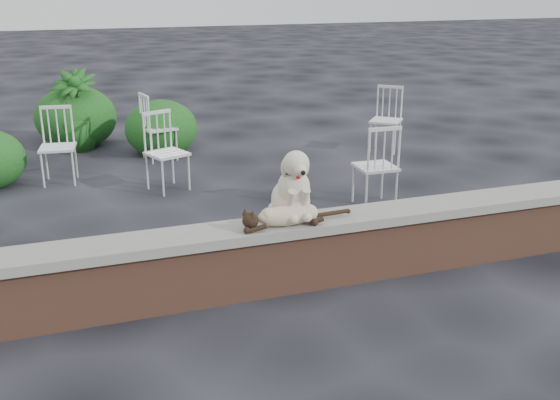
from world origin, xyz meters
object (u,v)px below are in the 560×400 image
object	(u,v)px
chair_a	(167,152)
potted_plant_b	(75,110)
cat	(288,214)
chair_d	(386,119)
chair_e	(159,127)
chair_b	(57,146)
dog	(291,182)
chair_c	(376,165)

from	to	relation	value
chair_a	potted_plant_b	world-z (taller)	potted_plant_b
cat	chair_d	size ratio (longest dim) A/B	1.18
chair_e	chair_b	bearing A→B (deg)	105.74
cat	chair_d	bearing A→B (deg)	53.66
chair_e	dog	bearing A→B (deg)	174.18
dog	cat	size ratio (longest dim) A/B	0.55
chair_d	chair_b	size ratio (longest dim) A/B	1.00
chair_b	chair_e	size ratio (longest dim) A/B	1.00
chair_b	chair_e	world-z (taller)	same
chair_c	chair_a	world-z (taller)	same
potted_plant_b	dog	bearing A→B (deg)	-74.37
chair_e	potted_plant_b	bearing A→B (deg)	36.92
cat	chair_c	xyz separation A→B (m)	(1.64, 1.67, -0.20)
chair_a	potted_plant_b	xyz separation A→B (m)	(-0.93, 2.37, 0.12)
chair_c	chair_e	xyz separation A→B (m)	(-1.96, 2.74, 0.00)
dog	chair_b	xyz separation A→B (m)	(-1.76, 3.58, -0.41)
chair_a	potted_plant_b	distance (m)	2.55
dog	potted_plant_b	size ratio (longest dim) A/B	0.51
chair_d	chair_b	world-z (taller)	same
chair_c	dog	bearing A→B (deg)	46.33
cat	chair_d	xyz separation A→B (m)	(2.91, 3.81, -0.20)
dog	chair_e	distance (m)	4.31
chair_d	cat	bearing A→B (deg)	-87.23
chair_e	potted_plant_b	distance (m)	1.44
chair_c	chair_b	bearing A→B (deg)	-29.74
chair_c	chair_a	bearing A→B (deg)	-30.36
cat	potted_plant_b	distance (m)	5.55
chair_a	chair_c	bearing A→B (deg)	-54.02
chair_d	dog	bearing A→B (deg)	-87.57
chair_c	chair_e	world-z (taller)	same
dog	chair_c	world-z (taller)	dog
cat	chair_e	bearing A→B (deg)	95.13
chair_b	chair_e	bearing A→B (deg)	34.48
dog	chair_d	bearing A→B (deg)	53.32
cat	chair_b	distance (m)	4.09
dog	chair_a	distance (m)	2.93
cat	chair_e	xyz separation A→B (m)	(-0.32, 4.42, -0.20)
cat	chair_a	distance (m)	3.04
cat	chair_a	xyz separation A→B (m)	(-0.45, 3.00, -0.20)
dog	chair_a	world-z (taller)	dog
chair_c	chair_e	bearing A→B (deg)	-52.43
chair_b	chair_e	xyz separation A→B (m)	(1.36, 0.69, 0.00)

